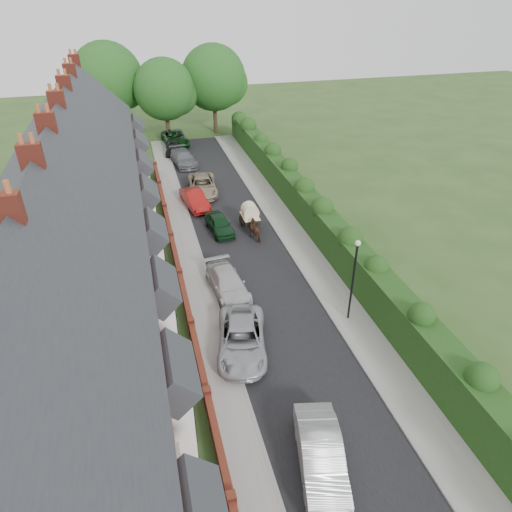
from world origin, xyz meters
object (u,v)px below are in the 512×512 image
Objects in this scene: car_white at (228,284)px; car_grey at (183,158)px; car_red at (195,199)px; horse_cart at (250,214)px; car_black at (173,148)px; car_beige at (202,185)px; car_silver_b at (242,339)px; lamppost at (354,271)px; horse at (256,230)px; car_silver_a at (321,455)px; car_green at (219,224)px.

car_white is 23.23m from car_grey.
car_red is 1.50× the size of horse_cart.
car_grey is 3.74m from car_black.
car_beige is at bearing -72.06° from car_black.
car_grey is (0.63, 28.35, -0.01)m from car_silver_b.
car_black is at bearing 101.31° from horse_cart.
lamppost is 1.34× the size of car_black.
car_white is at bearing -88.58° from car_beige.
car_grey is 17.38m from horse.
car_red is 0.81× the size of car_beige.
car_beige is at bearing -91.62° from horse.
car_beige reaches higher than car_white.
car_beige is 1.37× the size of car_black.
horse is at bearing -90.00° from horse_cart.
car_silver_b is 1.12× the size of car_white.
lamppost is 6.95m from car_silver_b.
car_green is (0.00, 20.37, -0.12)m from car_silver_a.
lamppost reaches higher than car_beige.
car_silver_a is at bearing -121.45° from lamppost.
car_black is at bearing 102.74° from car_silver_b.
car_green is 7.60m from car_beige.
car_silver_b is at bearing -88.63° from car_beige.
car_silver_b is 3.14× the size of horse.
car_green is 0.89× the size of car_red.
car_black is at bearing 88.13° from car_green.
car_silver_b is (-6.40, -0.84, -2.56)m from lamppost.
car_red is at bearing 109.88° from lamppost.
car_red is (-1.17, 25.23, -0.07)m from car_silver_a.
car_silver_a reaches higher than car_grey.
car_silver_a is 0.94× the size of car_grey.
car_silver_a is 35.69m from car_grey.
car_silver_a is 1.22× the size of car_black.
car_green is (1.05, 7.92, -0.03)m from car_white.
car_green is (1.40, 13.04, -0.08)m from car_silver_b.
lamppost is 13.45m from car_green.
horse_cart is at bearing -85.81° from car_grey.
lamppost is 1.04× the size of car_grey.
car_black reaches higher than car_green.
car_beige is at bearing 102.41° from car_silver_a.
car_grey reaches higher than horse.
horse_cart is (3.16, -15.28, 0.45)m from car_grey.
car_silver_a is 7.47m from car_silver_b.
car_green is at bearing -94.64° from car_grey.
horse reaches higher than car_green.
car_beige reaches higher than horse.
car_silver_a is at bearing -66.46° from car_silver_b.
lamppost is 0.98× the size of car_silver_b.
lamppost is 3.07× the size of horse.
car_red is at bearing 126.44° from horse_cart.
horse_cart reaches higher than car_green.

